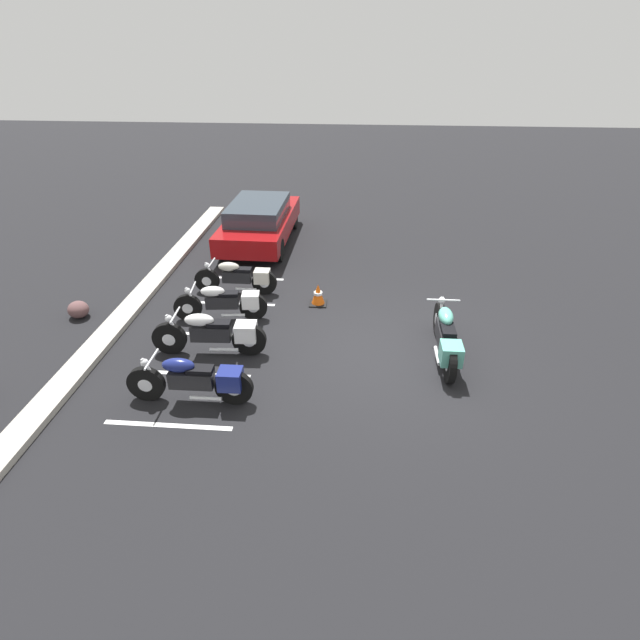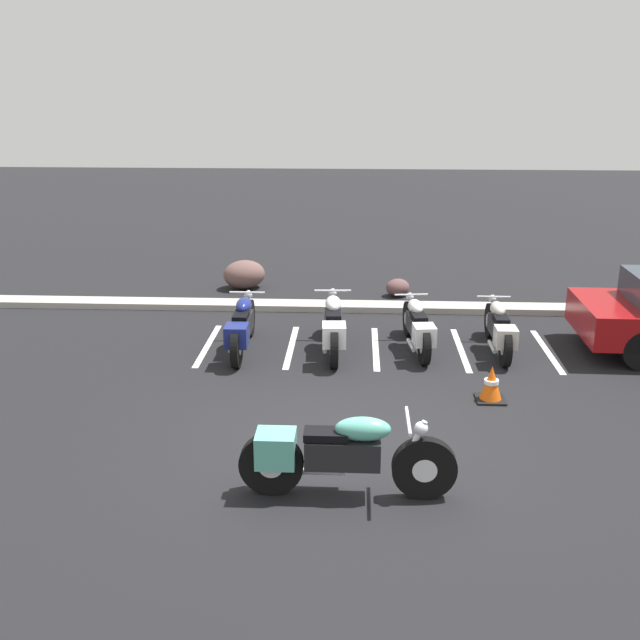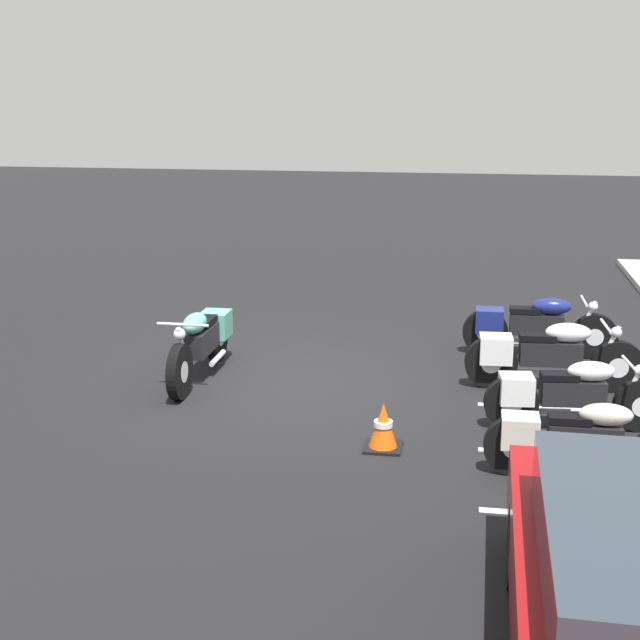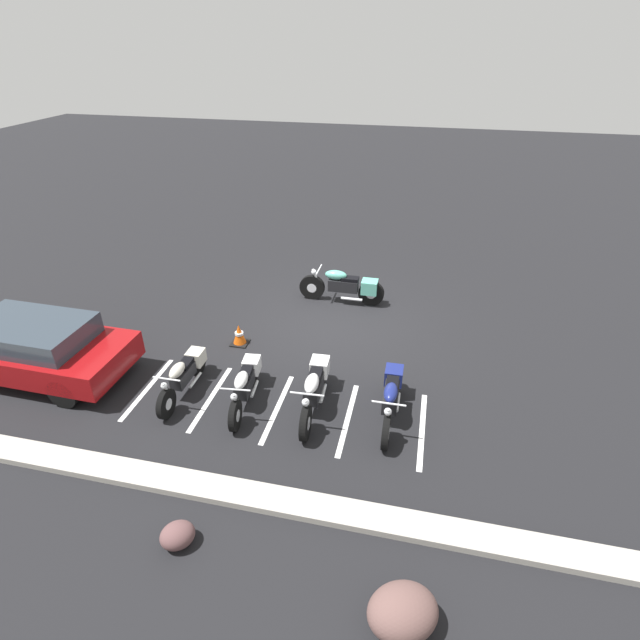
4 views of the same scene
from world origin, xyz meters
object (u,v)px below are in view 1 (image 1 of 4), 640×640
object	(u,v)px
parked_bike_3	(239,277)
car_red	(260,221)
parked_bike_2	(225,302)
landscape_rock_0	(78,309)
parked_bike_0	(195,380)
parked_bike_1	(214,333)
traffic_cone	(318,295)
motorcycle_teal_featured	(446,337)

from	to	relation	value
parked_bike_3	car_red	distance (m)	3.44
parked_bike_2	landscape_rock_0	bearing A→B (deg)	-3.60
car_red	landscape_rock_0	xyz separation A→B (m)	(-4.90, 3.17, -0.50)
parked_bike_0	parked_bike_1	xyz separation A→B (m)	(1.48, 0.07, 0.01)
parked_bike_3	traffic_cone	size ratio (longest dim) A/B	3.95
parked_bike_1	parked_bike_2	bearing A→B (deg)	-87.09
parked_bike_3	parked_bike_0	bearing A→B (deg)	92.60
parked_bike_1	traffic_cone	bearing A→B (deg)	-131.69
parked_bike_1	landscape_rock_0	bearing A→B (deg)	-22.45
parked_bike_0	landscape_rock_0	distance (m)	4.43
parked_bike_0	parked_bike_2	distance (m)	2.86
motorcycle_teal_featured	parked_bike_0	size ratio (longest dim) A/B	1.08
parked_bike_3	landscape_rock_0	size ratio (longest dim) A/B	3.96
motorcycle_teal_featured	parked_bike_2	xyz separation A→B (m)	(1.19, 4.55, -0.06)
motorcycle_teal_featured	parked_bike_3	distance (m)	5.18
parked_bike_1	traffic_cone	xyz separation A→B (m)	(2.26, -1.81, -0.23)
parked_bike_1	motorcycle_teal_featured	bearing A→B (deg)	179.41
motorcycle_teal_featured	traffic_cone	distance (m)	3.34
parked_bike_0	parked_bike_2	size ratio (longest dim) A/B	1.06
parked_bike_2	car_red	bearing A→B (deg)	-94.85
motorcycle_teal_featured	parked_bike_0	distance (m)	4.65
landscape_rock_0	motorcycle_teal_featured	bearing A→B (deg)	-97.56
motorcycle_teal_featured	landscape_rock_0	xyz separation A→B (m)	(1.04, 7.85, -0.30)
parked_bike_3	traffic_cone	distance (m)	1.99
motorcycle_teal_featured	parked_bike_0	world-z (taller)	motorcycle_teal_featured
landscape_rock_0	traffic_cone	world-z (taller)	traffic_cone
parked_bike_2	car_red	world-z (taller)	car_red
parked_bike_1	parked_bike_2	distance (m)	1.38
parked_bike_0	parked_bike_1	size ratio (longest dim) A/B	0.97
parked_bike_2	car_red	xyz separation A→B (m)	(4.75, 0.12, 0.26)
car_red	landscape_rock_0	bearing A→B (deg)	148.20
parked_bike_2	car_red	distance (m)	4.75
parked_bike_1	traffic_cone	world-z (taller)	parked_bike_1
traffic_cone	parked_bike_3	bearing A→B (deg)	77.31
parked_bike_2	parked_bike_0	bearing A→B (deg)	88.02
parked_bike_2	traffic_cone	size ratio (longest dim) A/B	3.99
landscape_rock_0	parked_bike_2	bearing A→B (deg)	-87.34
parked_bike_2	parked_bike_3	distance (m)	1.32
parked_bike_3	parked_bike_1	bearing A→B (deg)	92.47
car_red	parked_bike_0	bearing A→B (deg)	-176.37
parked_bike_1	parked_bike_3	xyz separation A→B (m)	(2.69, 0.12, -0.04)
car_red	landscape_rock_0	size ratio (longest dim) A/B	8.56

